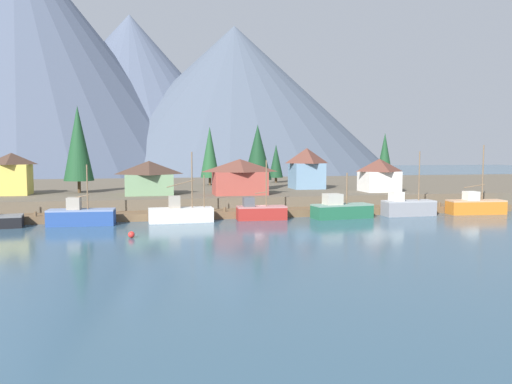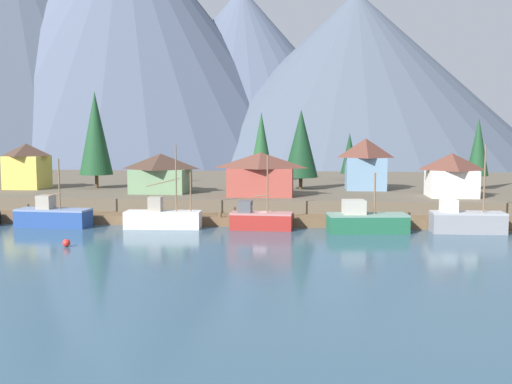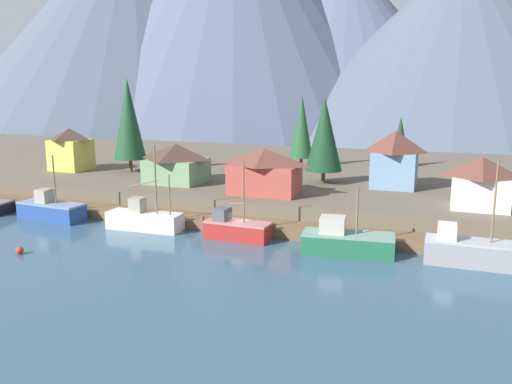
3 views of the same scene
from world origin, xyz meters
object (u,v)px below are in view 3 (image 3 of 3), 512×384
(house_red, at_px, (264,171))
(channel_buoy, at_px, (20,250))
(fishing_boat_green, at_px, (346,241))
(fishing_boat_white, at_px, (144,219))
(fishing_boat_grey, at_px, (468,251))
(house_white, at_px, (481,182))
(fishing_boat_blue, at_px, (51,210))
(conifer_back_left, at_px, (302,127))
(fishing_boat_red, at_px, (236,229))
(house_yellow, at_px, (71,149))
(conifer_mid_left, at_px, (324,135))
(house_green, at_px, (176,163))
(house_blue, at_px, (395,159))
(conifer_mid_right, at_px, (129,119))
(conifer_near_right, at_px, (400,139))

(house_red, distance_m, channel_buoy, 27.43)
(fishing_boat_green, relative_size, house_red, 1.01)
(fishing_boat_white, bearing_deg, channel_buoy, -120.20)
(fishing_boat_grey, xyz_separation_m, channel_buoy, (-37.96, -11.35, -0.90))
(house_white, bearing_deg, fishing_boat_blue, -165.04)
(house_red, height_order, conifer_back_left, conifer_back_left)
(fishing_boat_white, bearing_deg, fishing_boat_green, -3.99)
(fishing_boat_red, bearing_deg, house_yellow, 155.60)
(fishing_boat_green, height_order, conifer_mid_left, conifer_mid_left)
(fishing_boat_grey, xyz_separation_m, conifer_mid_left, (-17.47, 20.07, 7.66))
(house_green, distance_m, house_blue, 28.16)
(conifer_mid_left, distance_m, conifer_back_left, 14.44)
(house_green, bearing_deg, fishing_boat_white, -74.67)
(fishing_boat_blue, height_order, house_yellow, house_yellow)
(fishing_boat_grey, relative_size, conifer_back_left, 0.81)
(fishing_boat_green, relative_size, channel_buoy, 12.12)
(house_green, distance_m, conifer_mid_left, 19.75)
(fishing_boat_white, relative_size, house_red, 1.08)
(fishing_boat_red, distance_m, channel_buoy, 20.11)
(fishing_boat_white, bearing_deg, conifer_mid_right, 124.86)
(channel_buoy, bearing_deg, conifer_mid_left, 56.88)
(conifer_mid_left, bearing_deg, fishing_boat_red, -101.16)
(house_blue, bearing_deg, fishing_boat_blue, -149.72)
(conifer_mid_right, bearing_deg, conifer_near_right, 27.32)
(house_red, bearing_deg, house_blue, 36.02)
(fishing_boat_red, bearing_deg, fishing_boat_blue, -176.87)
(fishing_boat_grey, bearing_deg, conifer_mid_left, 130.47)
(house_blue, relative_size, house_red, 0.85)
(fishing_boat_green, relative_size, house_yellow, 1.33)
(channel_buoy, bearing_deg, fishing_boat_green, 21.11)
(house_white, distance_m, house_green, 37.03)
(house_yellow, bearing_deg, house_blue, 3.71)
(conifer_mid_left, xyz_separation_m, conifer_mid_right, (-29.21, -0.84, 1.43))
(fishing_boat_white, relative_size, house_blue, 1.27)
(house_red, relative_size, channel_buoy, 11.99)
(house_red, bearing_deg, fishing_boat_grey, -25.47)
(fishing_boat_grey, relative_size, house_white, 1.54)
(fishing_boat_white, distance_m, house_red, 15.04)
(house_green, distance_m, house_red, 13.91)
(house_blue, distance_m, conifer_mid_left, 9.39)
(fishing_boat_blue, distance_m, conifer_back_left, 39.57)
(fishing_boat_blue, xyz_separation_m, fishing_boat_white, (12.30, 0.22, -0.06))
(conifer_back_left, height_order, channel_buoy, conifer_back_left)
(house_red, bearing_deg, channel_buoy, -125.54)
(fishing_boat_green, height_order, house_red, house_red)
(house_blue, bearing_deg, house_yellow, -176.29)
(fishing_boat_red, bearing_deg, house_red, 96.95)
(house_white, relative_size, conifer_near_right, 0.74)
(house_yellow, distance_m, conifer_near_right, 51.04)
(conifer_back_left, bearing_deg, house_yellow, -154.40)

